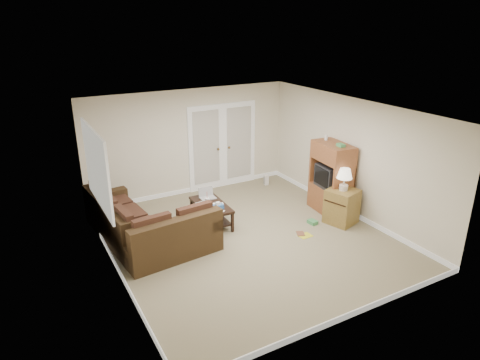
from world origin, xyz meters
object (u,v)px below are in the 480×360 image
tv_armoire (331,178)px  sectional_sofa (143,229)px  side_cabinet (342,203)px  coffee_table (211,213)px

tv_armoire → sectional_sofa: bearing=178.2°
sectional_sofa → tv_armoire: 4.07m
tv_armoire → side_cabinet: bearing=-99.4°
coffee_table → sectional_sofa: bearing=-171.5°
tv_armoire → coffee_table: bearing=170.5°
sectional_sofa → side_cabinet: size_ratio=2.29×
coffee_table → side_cabinet: (2.39, -1.26, 0.18)m
coffee_table → tv_armoire: tv_armoire is taller
coffee_table → side_cabinet: bearing=-25.5°
coffee_table → side_cabinet: side_cabinet is taller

